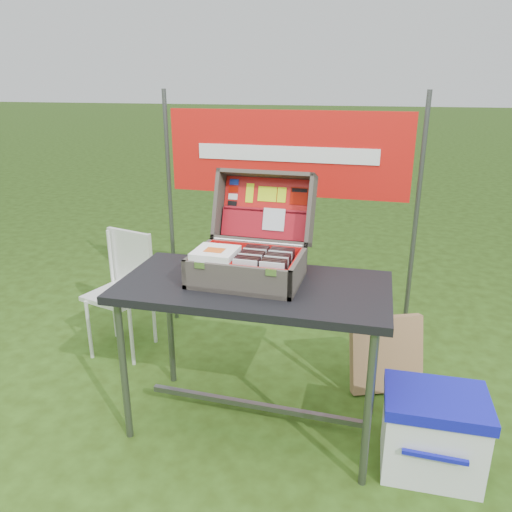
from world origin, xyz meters
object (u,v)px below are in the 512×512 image
(cardboard_box, at_px, (386,354))
(cooler, at_px, (432,433))
(table, at_px, (254,357))
(chair, at_px, (120,296))
(suitcase, at_px, (250,231))

(cardboard_box, bearing_deg, cooler, -93.96)
(table, height_order, chair, table)
(table, distance_m, cooler, 0.92)
(suitcase, height_order, cooler, suitcase)
(chair, relative_size, cardboard_box, 1.78)
(chair, bearing_deg, cooler, -3.04)
(suitcase, relative_size, chair, 0.67)
(suitcase, xyz_separation_m, chair, (-1.03, 0.43, -0.65))
(suitcase, height_order, chair, suitcase)
(suitcase, height_order, cardboard_box, suitcase)
(table, bearing_deg, chair, 152.01)
(table, height_order, cardboard_box, table)
(cardboard_box, bearing_deg, suitcase, -170.53)
(table, distance_m, cardboard_box, 0.87)
(table, distance_m, suitcase, 0.65)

